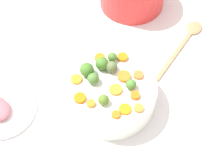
# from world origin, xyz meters

# --- Properties ---
(tabletop) EXTENTS (2.40, 2.40, 0.02)m
(tabletop) POSITION_xyz_m (0.00, 0.00, 0.01)
(tabletop) COLOR white
(tabletop) RESTS_ON ground
(serving_bowl_carrots) EXTENTS (0.27, 0.27, 0.09)m
(serving_bowl_carrots) POSITION_xyz_m (0.03, -0.03, 0.07)
(serving_bowl_carrots) COLOR white
(serving_bowl_carrots) RESTS_ON tabletop
(carrot_slice_0) EXTENTS (0.03, 0.03, 0.01)m
(carrot_slice_0) POSITION_xyz_m (-0.04, -0.12, 0.12)
(carrot_slice_0) COLOR orange
(carrot_slice_0) RESTS_ON serving_bowl_carrots
(carrot_slice_1) EXTENTS (0.04, 0.04, 0.01)m
(carrot_slice_1) POSITION_xyz_m (0.06, -0.14, 0.11)
(carrot_slice_1) COLOR orange
(carrot_slice_1) RESTS_ON serving_bowl_carrots
(carrot_slice_2) EXTENTS (0.03, 0.03, 0.01)m
(carrot_slice_2) POSITION_xyz_m (0.11, -0.06, 0.12)
(carrot_slice_2) COLOR orange
(carrot_slice_2) RESTS_ON serving_bowl_carrots
(carrot_slice_3) EXTENTS (0.05, 0.05, 0.01)m
(carrot_slice_3) POSITION_xyz_m (0.08, 0.04, 0.11)
(carrot_slice_3) COLOR orange
(carrot_slice_3) RESTS_ON serving_bowl_carrots
(carrot_slice_4) EXTENTS (0.03, 0.03, 0.01)m
(carrot_slice_4) POSITION_xyz_m (0.03, 0.04, 0.12)
(carrot_slice_4) COLOR orange
(carrot_slice_4) RESTS_ON serving_bowl_carrots
(carrot_slice_5) EXTENTS (0.04, 0.04, 0.01)m
(carrot_slice_5) POSITION_xyz_m (0.06, 0.07, 0.11)
(carrot_slice_5) COLOR orange
(carrot_slice_5) RESTS_ON serving_bowl_carrots
(carrot_slice_6) EXTENTS (0.04, 0.04, 0.01)m
(carrot_slice_6) POSITION_xyz_m (-0.08, -0.06, 0.12)
(carrot_slice_6) COLOR orange
(carrot_slice_6) RESTS_ON serving_bowl_carrots
(carrot_slice_7) EXTENTS (0.05, 0.05, 0.01)m
(carrot_slice_7) POSITION_xyz_m (0.04, -0.02, 0.11)
(carrot_slice_7) COLOR orange
(carrot_slice_7) RESTS_ON serving_bowl_carrots
(carrot_slice_8) EXTENTS (0.03, 0.03, 0.01)m
(carrot_slice_8) POSITION_xyz_m (0.11, 0.02, 0.11)
(carrot_slice_8) COLOR orange
(carrot_slice_8) RESTS_ON serving_bowl_carrots
(carrot_slice_9) EXTENTS (0.05, 0.05, 0.01)m
(carrot_slice_9) POSITION_xyz_m (0.11, -0.09, 0.12)
(carrot_slice_9) COLOR orange
(carrot_slice_9) RESTS_ON serving_bowl_carrots
(carrot_slice_10) EXTENTS (0.06, 0.06, 0.01)m
(carrot_slice_10) POSITION_xyz_m (-0.02, -0.02, 0.12)
(carrot_slice_10) COLOR orange
(carrot_slice_10) RESTS_ON serving_bowl_carrots
(carrot_slice_11) EXTENTS (0.04, 0.04, 0.01)m
(carrot_slice_11) POSITION_xyz_m (-0.04, 0.02, 0.11)
(carrot_slice_11) COLOR orange
(carrot_slice_11) RESTS_ON serving_bowl_carrots
(brussels_sprout_0) EXTENTS (0.04, 0.04, 0.04)m
(brussels_sprout_0) POSITION_xyz_m (0.02, -0.12, 0.13)
(brussels_sprout_0) COLOR #427828
(brussels_sprout_0) RESTS_ON serving_bowl_carrots
(brussels_sprout_1) EXTENTS (0.04, 0.04, 0.04)m
(brussels_sprout_1) POSITION_xyz_m (-0.02, -0.09, 0.13)
(brussels_sprout_1) COLOR #46792A
(brussels_sprout_1) RESTS_ON serving_bowl_carrots
(brussels_sprout_2) EXTENTS (0.03, 0.03, 0.03)m
(brussels_sprout_2) POSITION_xyz_m (-0.06, -0.08, 0.13)
(brussels_sprout_2) COLOR #4C762C
(brussels_sprout_2) RESTS_ON serving_bowl_carrots
(brussels_sprout_3) EXTENTS (0.03, 0.03, 0.03)m
(brussels_sprout_3) POSITION_xyz_m (0.01, 0.02, 0.13)
(brussels_sprout_3) COLOR #4E8331
(brussels_sprout_3) RESTS_ON serving_bowl_carrots
(brussels_sprout_4) EXTENTS (0.03, 0.03, 0.03)m
(brussels_sprout_4) POSITION_xyz_m (0.04, -0.09, 0.13)
(brussels_sprout_4) COLOR #4E7B34
(brussels_sprout_4) RESTS_ON serving_bowl_carrots
(brussels_sprout_5) EXTENTS (0.04, 0.04, 0.04)m
(brussels_sprout_5) POSITION_xyz_m (-0.02, -0.06, 0.13)
(brussels_sprout_5) COLOR #5B6B3E
(brussels_sprout_5) RESTS_ON serving_bowl_carrots
(brussels_sprout_6) EXTENTS (0.03, 0.03, 0.03)m
(brussels_sprout_6) POSITION_xyz_m (0.09, -0.03, 0.13)
(brussels_sprout_6) COLOR #587925
(brussels_sprout_6) RESTS_ON serving_bowl_carrots
(wooden_spoon) EXTENTS (0.32, 0.06, 0.01)m
(wooden_spoon) POSITION_xyz_m (-0.34, 0.07, 0.03)
(wooden_spoon) COLOR tan
(wooden_spoon) RESTS_ON tabletop
(ham_plate) EXTENTS (0.21, 0.21, 0.01)m
(ham_plate) POSITION_xyz_m (0.21, -0.32, 0.03)
(ham_plate) COLOR white
(ham_plate) RESTS_ON tabletop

